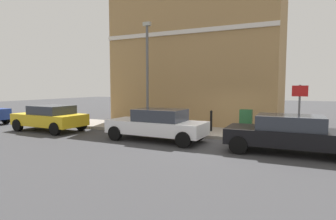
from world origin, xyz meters
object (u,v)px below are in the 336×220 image
object	(u,v)px
car_white	(157,124)
lamppost	(147,70)
car_black	(290,133)
street_sign	(299,104)
car_yellow	(50,117)
bollard_near_cabinet	(211,120)
utility_cabinet	(246,123)

from	to	relation	value
car_white	lamppost	distance (m)	4.28
car_black	street_sign	xyz separation A→B (m)	(1.78, -0.26, 0.94)
car_white	lamppost	world-z (taller)	lamppost
car_white	car_yellow	size ratio (longest dim) A/B	1.11
car_white	street_sign	distance (m)	5.94
car_black	bollard_near_cabinet	world-z (taller)	car_black
car_white	bollard_near_cabinet	xyz separation A→B (m)	(2.72, -1.62, -0.02)
car_black	utility_cabinet	distance (m)	3.31
car_yellow	utility_cabinet	distance (m)	10.15
car_black	bollard_near_cabinet	bearing A→B (deg)	-37.69
car_black	car_white	distance (m)	5.34
car_yellow	utility_cabinet	bearing A→B (deg)	-163.08
car_black	bollard_near_cabinet	size ratio (longest dim) A/B	4.30
bollard_near_cabinet	car_white	bearing A→B (deg)	149.18
bollard_near_cabinet	lamppost	distance (m)	4.50
street_sign	lamppost	size ratio (longest dim) A/B	0.40
car_yellow	utility_cabinet	world-z (taller)	car_yellow
car_white	bollard_near_cabinet	distance (m)	3.17
car_yellow	street_sign	size ratio (longest dim) A/B	1.73
bollard_near_cabinet	lamppost	xyz separation A→B (m)	(0.01, 3.67, 2.60)
utility_cabinet	bollard_near_cabinet	world-z (taller)	utility_cabinet
bollard_near_cabinet	street_sign	xyz separation A→B (m)	(-0.96, -3.97, 0.96)
car_black	lamppost	world-z (taller)	lamppost
utility_cabinet	lamppost	world-z (taller)	lamppost
car_black	car_white	world-z (taller)	car_white
car_black	utility_cabinet	world-z (taller)	car_black
car_yellow	lamppost	xyz separation A→B (m)	(2.82, -4.39, 2.57)
lamppost	bollard_near_cabinet	bearing A→B (deg)	-90.22
utility_cabinet	lamppost	bearing A→B (deg)	88.79
car_yellow	lamppost	bearing A→B (deg)	-145.85
car_yellow	bollard_near_cabinet	xyz separation A→B (m)	(2.80, -8.07, -0.02)
car_white	utility_cabinet	size ratio (longest dim) A/B	3.84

